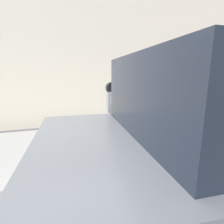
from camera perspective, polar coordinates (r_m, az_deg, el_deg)
sidewalk at (r=4.24m, az=-11.74°, el=-10.98°), size 24.00×2.80×0.11m
building_facade at (r=6.06m, az=-14.60°, el=20.03°), size 24.00×0.30×5.12m
parking_meter at (r=2.99m, az=0.00°, el=0.52°), size 0.20×0.14×1.47m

